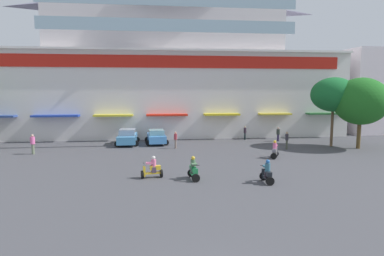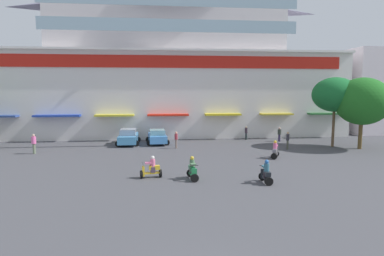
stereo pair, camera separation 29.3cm
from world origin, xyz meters
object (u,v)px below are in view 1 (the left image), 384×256
parked_car_1 (156,137)px  scooter_rider_0 (275,151)px  pedestrian_4 (176,139)px  parked_car_0 (127,137)px  scooter_rider_5 (152,169)px  pedestrian_0 (245,132)px  pedestrian_3 (287,139)px  pedestrian_2 (33,143)px  scooter_rider_4 (267,173)px  plaza_tree_1 (361,101)px  plaza_tree_3 (334,95)px  scooter_rider_3 (193,170)px  pedestrian_1 (278,133)px

parked_car_1 → scooter_rider_0: bearing=-40.7°
parked_car_1 → pedestrian_4: 3.53m
parked_car_0 → scooter_rider_5: (2.68, -13.65, -0.21)m
pedestrian_0 → pedestrian_3: bearing=-70.2°
scooter_rider_5 → parked_car_1: bearing=88.5°
pedestrian_2 → pedestrian_4: size_ratio=1.09×
scooter_rider_4 → pedestrian_0: bearing=78.8°
pedestrian_0 → plaza_tree_1: bearing=-35.9°
parked_car_0 → pedestrian_2: (-7.98, -4.39, 0.21)m
parked_car_1 → pedestrian_0: (10.19, 1.82, 0.13)m
plaza_tree_1 → pedestrian_2: bearing=178.9°
plaza_tree_1 → scooter_rider_5: (-20.03, -8.69, -4.03)m
plaza_tree_3 → pedestrian_0: bearing=144.4°
plaza_tree_3 → parked_car_1: (-17.71, 3.56, -4.48)m
scooter_rider_3 → pedestrian_2: (-13.29, 9.94, 0.39)m
pedestrian_1 → scooter_rider_3: bearing=-127.6°
parked_car_0 → pedestrian_1: (16.57, 0.32, 0.08)m
pedestrian_1 → pedestrian_4: (-11.69, -3.23, 0.07)m
plaza_tree_3 → pedestrian_1: size_ratio=4.41×
parked_car_1 → pedestrian_0: pedestrian_0 is taller
pedestrian_2 → pedestrian_4: pedestrian_2 is taller
parked_car_1 → scooter_rider_0: 13.05m
pedestrian_0 → pedestrian_4: bearing=-150.0°
scooter_rider_0 → scooter_rider_4: (-3.19, -7.21, -0.02)m
parked_car_0 → pedestrian_4: bearing=-30.8°
scooter_rider_3 → scooter_rider_4: size_ratio=1.01×
scooter_rider_0 → pedestrian_4: 9.75m
scooter_rider_3 → pedestrian_4: 11.44m
pedestrian_2 → pedestrian_3: (23.53, -0.20, -0.01)m
parked_car_1 → parked_car_0: bearing=-178.4°
plaza_tree_1 → scooter_rider_4: (-12.98, -10.68, -4.02)m
scooter_rider_3 → scooter_rider_5: scooter_rider_3 is taller
parked_car_0 → pedestrian_3: (15.55, -4.59, 0.20)m
pedestrian_2 → pedestrian_0: bearing=16.6°
scooter_rider_4 → pedestrian_0: size_ratio=0.95×
scooter_rider_3 → pedestrian_0: bearing=64.0°
parked_car_0 → pedestrian_0: (13.21, 1.91, 0.09)m
plaza_tree_1 → scooter_rider_3: 20.17m
plaza_tree_1 → pedestrian_1: (-6.13, 5.28, -3.74)m
plaza_tree_1 → pedestrian_4: 18.32m
pedestrian_0 → pedestrian_2: size_ratio=0.88×
plaza_tree_1 → pedestrian_3: 8.03m
plaza_tree_1 → pedestrian_0: size_ratio=4.40×
scooter_rider_5 → pedestrian_4: (2.20, 10.74, 0.36)m
scooter_rider_3 → pedestrian_4: pedestrian_4 is taller
scooter_rider_0 → scooter_rider_3: bearing=-142.2°
plaza_tree_1 → pedestrian_1: size_ratio=4.37×
plaza_tree_1 → scooter_rider_3: (-17.40, -9.38, -4.00)m
plaza_tree_1 → parked_car_1: 20.68m
parked_car_0 → scooter_rider_4: size_ratio=2.98×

